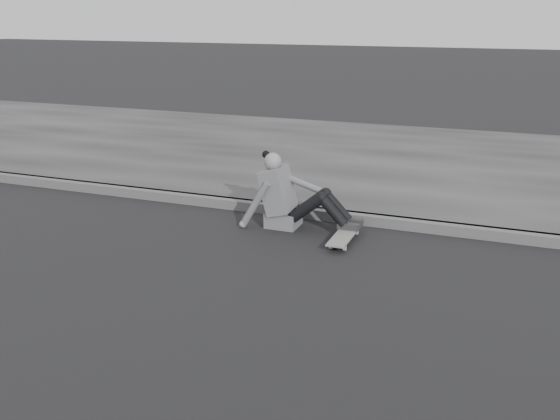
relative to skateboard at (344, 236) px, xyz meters
The scene contains 5 objects.
ground 2.10m from the skateboard, 113.72° to the right, with size 80.00×80.00×0.00m, color black.
curb 1.07m from the skateboard, 141.99° to the left, with size 24.00×0.16×0.12m, color #4D4D4D.
sidewalk 3.77m from the skateboard, 102.92° to the left, with size 24.00×6.00×0.12m, color #313131.
skateboard is the anchor object (origin of this frame).
seated_woman 0.83m from the skateboard, 161.47° to the left, with size 1.38×0.46×0.88m.
Camera 1 is at (2.44, -4.25, 2.40)m, focal length 40.00 mm.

